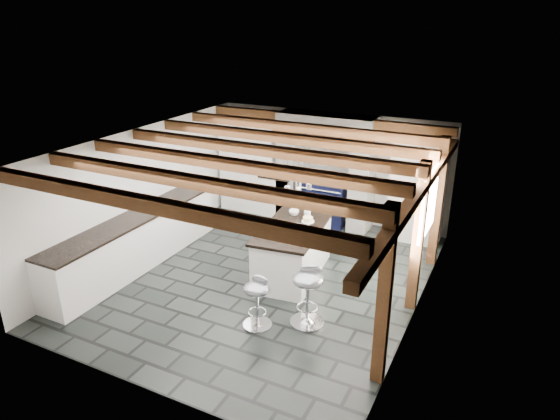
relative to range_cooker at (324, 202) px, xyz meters
The scene contains 6 objects.
ground 2.72m from the range_cooker, 90.00° to the right, with size 6.00×6.00×0.00m, color black.
room_shell 1.52m from the range_cooker, 115.80° to the right, with size 6.00×6.03×6.00m.
range_cooker is the anchor object (origin of this frame).
kitchen_island 2.38m from the range_cooker, 80.83° to the right, with size 1.13×1.89×1.18m.
bar_stool_near 3.77m from the range_cooker, 71.75° to the right, with size 0.59×0.59×0.91m.
bar_stool_far 3.99m from the range_cooker, 81.71° to the right, with size 0.42×0.42×0.77m.
Camera 1 is at (3.54, -6.53, 4.17)m, focal length 32.00 mm.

